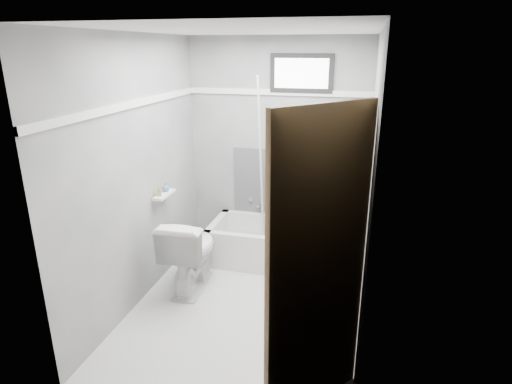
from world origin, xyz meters
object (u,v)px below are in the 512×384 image
(toilet, at_px, (191,252))
(door, at_px, (359,303))
(office_chair, at_px, (311,212))
(soap_bottle_b, at_px, (166,187))
(bathtub, at_px, (278,244))
(soap_bottle_a, at_px, (159,191))

(toilet, distance_m, door, 2.26)
(office_chair, distance_m, toilet, 1.35)
(office_chair, relative_size, soap_bottle_b, 10.49)
(soap_bottle_b, bearing_deg, door, -41.12)
(bathtub, distance_m, door, 2.51)
(soap_bottle_a, relative_size, soap_bottle_b, 1.02)
(bathtub, xyz_separation_m, door, (0.88, -2.21, 0.79))
(door, xyz_separation_m, soap_bottle_a, (-1.92, 1.54, -0.03))
(door, bearing_deg, soap_bottle_a, 141.34)
(bathtub, height_order, soap_bottle_b, soap_bottle_b)
(bathtub, relative_size, soap_bottle_b, 16.29)
(office_chair, relative_size, door, 0.48)
(toilet, xyz_separation_m, soap_bottle_a, (-0.32, 0.06, 0.59))
(door, height_order, soap_bottle_a, door)
(soap_bottle_a, distance_m, soap_bottle_b, 0.14)
(office_chair, xyz_separation_m, door, (0.53, -2.26, 0.40))
(office_chair, xyz_separation_m, soap_bottle_a, (-1.39, -0.72, 0.36))
(soap_bottle_b, bearing_deg, soap_bottle_a, -90.00)
(bathtub, bearing_deg, toilet, -134.50)
(office_chair, height_order, soap_bottle_b, office_chair)
(soap_bottle_a, bearing_deg, office_chair, 27.48)
(toilet, bearing_deg, door, 134.41)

